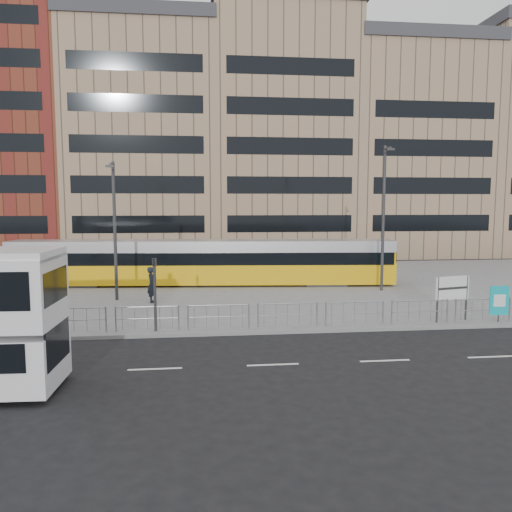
{
  "coord_description": "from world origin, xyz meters",
  "views": [
    {
      "loc": [
        -4.42,
        -20.5,
        5.55
      ],
      "look_at": [
        -1.47,
        6.0,
        2.7
      ],
      "focal_mm": 35.0,
      "sensor_mm": 36.0,
      "label": 1
    }
  ],
  "objects": [
    {
      "name": "ground",
      "position": [
        0.0,
        0.0,
        0.0
      ],
      "size": [
        120.0,
        120.0,
        0.0
      ],
      "primitive_type": "plane",
      "color": "black",
      "rests_on": "ground"
    },
    {
      "name": "plaza",
      "position": [
        0.0,
        12.0,
        0.07
      ],
      "size": [
        64.0,
        24.0,
        0.15
      ],
      "primitive_type": "cube",
      "color": "slate",
      "rests_on": "ground"
    },
    {
      "name": "kerb",
      "position": [
        0.0,
        0.05,
        0.07
      ],
      "size": [
        64.0,
        0.25,
        0.17
      ],
      "primitive_type": "cube",
      "color": "gray",
      "rests_on": "ground"
    },
    {
      "name": "building_row",
      "position": [
        1.55,
        34.27,
        12.91
      ],
      "size": [
        70.4,
        18.4,
        31.2
      ],
      "color": "brown",
      "rests_on": "ground"
    },
    {
      "name": "pedestrian_barrier",
      "position": [
        2.0,
        0.5,
        0.98
      ],
      "size": [
        32.07,
        0.07,
        1.1
      ],
      "color": "#9A9CA2",
      "rests_on": "plaza"
    },
    {
      "name": "road_markings",
      "position": [
        1.0,
        -4.0,
        0.01
      ],
      "size": [
        62.0,
        0.12,
        0.01
      ],
      "primitive_type": "cube",
      "color": "white",
      "rests_on": "ground"
    },
    {
      "name": "tram",
      "position": [
        -4.27,
        12.35,
        1.63
      ],
      "size": [
        25.15,
        4.47,
        2.95
      ],
      "rotation": [
        0.0,
        0.0,
        -0.08
      ],
      "color": "#E7AE0C",
      "rests_on": "plaza"
    },
    {
      "name": "station_sign",
      "position": [
        6.97,
        0.8,
        1.59
      ],
      "size": [
        1.78,
        0.48,
        2.08
      ],
      "rotation": [
        0.0,
        0.0,
        0.23
      ],
      "color": "#2D2D30",
      "rests_on": "plaza"
    },
    {
      "name": "ad_panel",
      "position": [
        9.01,
        0.4,
        1.12
      ],
      "size": [
        0.89,
        0.11,
        1.66
      ],
      "rotation": [
        0.0,
        0.0,
        -0.04
      ],
      "color": "#2D2D30",
      "rests_on": "plaza"
    },
    {
      "name": "pedestrian",
      "position": [
        -7.1,
        6.72,
        1.13
      ],
      "size": [
        0.53,
        0.75,
        1.95
      ],
      "primitive_type": "imported",
      "rotation": [
        0.0,
        0.0,
        1.66
      ],
      "color": "black",
      "rests_on": "plaza"
    },
    {
      "name": "traffic_light_west",
      "position": [
        -6.36,
        0.5,
        2.12
      ],
      "size": [
        0.2,
        0.23,
        3.1
      ],
      "rotation": [
        0.0,
        0.0,
        -0.2
      ],
      "color": "#2D2D30",
      "rests_on": "plaza"
    },
    {
      "name": "lamp_post_west",
      "position": [
        -9.13,
        7.62,
        4.33
      ],
      "size": [
        0.45,
        1.04,
        7.63
      ],
      "color": "#2D2D30",
      "rests_on": "plaza"
    },
    {
      "name": "lamp_post_east",
      "position": [
        6.7,
        8.94,
        4.94
      ],
      "size": [
        0.45,
        1.04,
        8.83
      ],
      "color": "#2D2D30",
      "rests_on": "plaza"
    }
  ]
}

